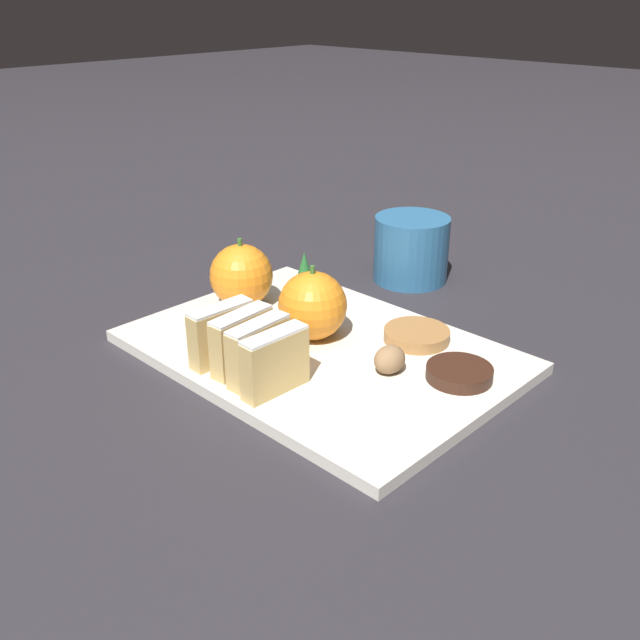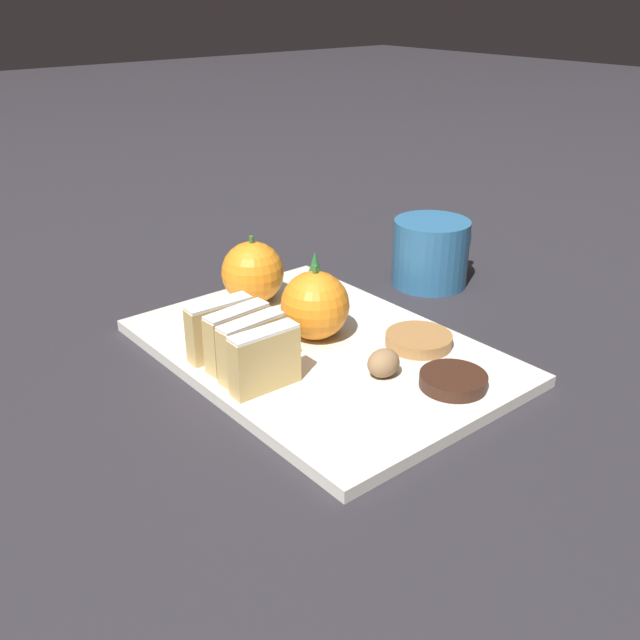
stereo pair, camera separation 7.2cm
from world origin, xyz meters
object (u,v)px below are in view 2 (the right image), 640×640
(orange_near, at_px, (315,305))
(orange_far, at_px, (253,273))
(walnut, at_px, (384,363))
(coffee_mug, at_px, (431,252))
(chocolate_cookie, at_px, (453,380))

(orange_near, bearing_deg, orange_far, 88.65)
(orange_far, height_order, walnut, orange_far)
(orange_far, bearing_deg, coffee_mug, -18.18)
(orange_near, xyz_separation_m, chocolate_cookie, (0.03, -0.16, -0.03))
(orange_far, relative_size, chocolate_cookie, 1.28)
(coffee_mug, bearing_deg, orange_near, -168.99)
(orange_far, distance_m, chocolate_cookie, 0.28)
(orange_near, distance_m, walnut, 0.11)
(chocolate_cookie, height_order, coffee_mug, coffee_mug)
(chocolate_cookie, xyz_separation_m, coffee_mug, (0.19, 0.21, 0.02))
(orange_far, height_order, chocolate_cookie, orange_far)
(walnut, xyz_separation_m, coffee_mug, (0.23, 0.15, 0.02))
(orange_near, bearing_deg, walnut, -91.64)
(coffee_mug, bearing_deg, walnut, -146.77)
(orange_near, relative_size, coffee_mug, 0.64)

